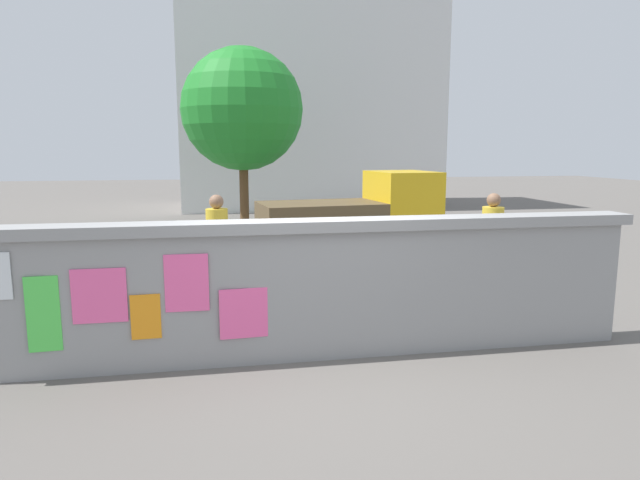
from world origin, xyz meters
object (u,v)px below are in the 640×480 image
bicycle_near (180,251)px  person_bystander (492,233)px  bicycle_far (387,290)px  tree_roadside (242,110)px  auto_rickshaw_truck (358,218)px  motorcycle (138,296)px  person_walking (217,235)px

bicycle_near → person_bystander: 5.80m
bicycle_far → tree_roadside: tree_roadside is taller
bicycle_far → person_bystander: 2.30m
auto_rickshaw_truck → bicycle_far: 3.84m
auto_rickshaw_truck → motorcycle: auto_rickshaw_truck is taller
auto_rickshaw_truck → motorcycle: 5.46m
bicycle_far → auto_rickshaw_truck: bearing=81.9°
motorcycle → bicycle_far: bicycle_far is taller
tree_roadside → person_bystander: bearing=-63.7°
motorcycle → tree_roadside: size_ratio=0.38×
tree_roadside → bicycle_far: bearing=-79.2°
bicycle_near → bicycle_far: bearing=-50.2°
auto_rickshaw_truck → tree_roadside: bearing=115.5°
motorcycle → person_bystander: person_bystander is taller
bicycle_near → tree_roadside: tree_roadside is taller
person_bystander → tree_roadside: size_ratio=0.32×
motorcycle → person_bystander: (5.35, 0.97, 0.52)m
bicycle_near → auto_rickshaw_truck: bearing=1.8°
bicycle_far → person_walking: bearing=148.5°
auto_rickshaw_truck → tree_roadside: size_ratio=0.75×
person_walking → person_bystander: same height
auto_rickshaw_truck → person_walking: bearing=-140.6°
bicycle_near → tree_roadside: size_ratio=0.34×
auto_rickshaw_truck → person_bystander: size_ratio=2.31×
auto_rickshaw_truck → person_bystander: 3.23m
bicycle_far → person_bystander: person_bystander is taller
bicycle_near → person_walking: person_walking is taller
bicycle_far → person_walking: person_walking is taller
bicycle_near → person_bystander: size_ratio=1.05×
motorcycle → tree_roadside: 8.90m
auto_rickshaw_truck → bicycle_far: (-0.53, -3.76, -0.54)m
bicycle_near → tree_roadside: (1.49, 4.51, 2.99)m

